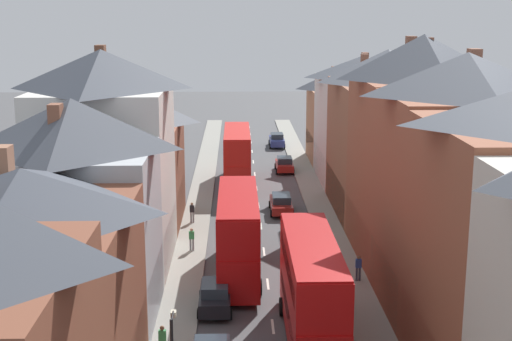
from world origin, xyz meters
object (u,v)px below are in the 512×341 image
car_parked_left_b (215,296)px  pedestrian_far_right (192,211)px  car_near_silver (277,140)px  car_far_grey (281,203)px  double_decker_bus_mid_street (237,156)px  pedestrian_far_left (192,238)px  car_mid_white (238,207)px  pedestrian_mid_left (162,340)px  double_decker_bus_far_approaching (311,290)px  car_near_blue (237,145)px  double_decker_bus_lead (238,234)px  car_mid_black (284,164)px  pedestrian_mid_right (358,267)px

car_parked_left_b → pedestrian_far_right: pedestrian_far_right is taller
car_near_silver → car_far_grey: (-1.30, -29.13, -0.05)m
double_decker_bus_mid_street → pedestrian_far_left: size_ratio=6.71×
car_mid_white → pedestrian_mid_left: bearing=-98.6°
car_far_grey → double_decker_bus_far_approaching: bearing=-90.0°
car_near_blue → car_near_silver: size_ratio=0.90×
car_mid_white → pedestrian_far_right: bearing=-151.8°
double_decker_bus_mid_street → car_near_silver: 20.02m
car_parked_left_b → pedestrian_mid_left: size_ratio=2.55×
car_near_silver → car_far_grey: 29.16m
car_parked_left_b → pedestrian_far_right: (-2.25, 16.47, 0.19)m
car_far_grey → car_near_blue: bearing=97.7°
car_near_silver → double_decker_bus_lead: bearing=-96.4°
car_near_blue → pedestrian_far_right: size_ratio=2.42×
car_mid_black → car_far_grey: size_ratio=0.90×
car_mid_black → pedestrian_mid_right: 30.98m
car_near_silver → car_mid_white: (-4.90, -30.28, -0.00)m
car_near_silver → pedestrian_mid_left: (-8.55, -54.36, 0.18)m
pedestrian_far_left → double_decker_bus_far_approaching: bearing=-64.0°
car_parked_left_b → pedestrian_mid_left: (-2.35, -5.72, 0.19)m
double_decker_bus_mid_street → pedestrian_mid_left: (-3.64, -35.05, -1.78)m
double_decker_bus_lead → car_parked_left_b: size_ratio=2.63×
double_decker_bus_mid_street → pedestrian_mid_right: (7.36, -25.46, -1.78)m
double_decker_bus_far_approaching → car_parked_left_b: size_ratio=2.63×
car_mid_black → car_parked_left_b: car_parked_left_b is taller
double_decker_bus_mid_street → pedestrian_far_right: 13.46m
car_mid_black → car_far_grey: car_mid_black is taller
double_decker_bus_lead → pedestrian_far_left: double_decker_bus_lead is taller
car_parked_left_b → pedestrian_far_left: bearing=100.9°
car_mid_white → double_decker_bus_mid_street: bearing=90.0°
double_decker_bus_lead → pedestrian_far_left: (-3.18, 4.70, -1.78)m
car_near_blue → double_decker_bus_mid_street: bearing=-90.0°
double_decker_bus_far_approaching → pedestrian_mid_left: double_decker_bus_far_approaching is taller
pedestrian_far_right → double_decker_bus_lead: bearing=-72.7°
double_decker_bus_far_approaching → pedestrian_far_right: (-7.14, 20.57, -1.78)m
pedestrian_mid_right → car_parked_left_b: bearing=-155.9°
double_decker_bus_far_approaching → car_near_blue: double_decker_bus_far_approaching is taller
double_decker_bus_mid_street → pedestrian_far_left: (-3.18, -19.55, -1.78)m
double_decker_bus_mid_street → pedestrian_mid_left: bearing=-95.9°
double_decker_bus_mid_street → double_decker_bus_far_approaching: (3.60, -33.43, 0.00)m
car_near_blue → pedestrian_far_left: bearing=-95.0°
car_near_blue → car_near_silver: bearing=28.3°
car_parked_left_b → car_far_grey: (4.90, 19.51, -0.05)m
double_decker_bus_lead → pedestrian_mid_right: size_ratio=6.71×
pedestrian_far_right → car_near_blue: bearing=83.1°
double_decker_bus_lead → car_mid_black: 30.14m
car_near_blue → pedestrian_far_right: bearing=-96.9°
car_near_blue → pedestrian_mid_right: 42.77m
pedestrian_mid_left → car_near_silver: bearing=81.1°
double_decker_bus_lead → pedestrian_mid_left: bearing=-108.6°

